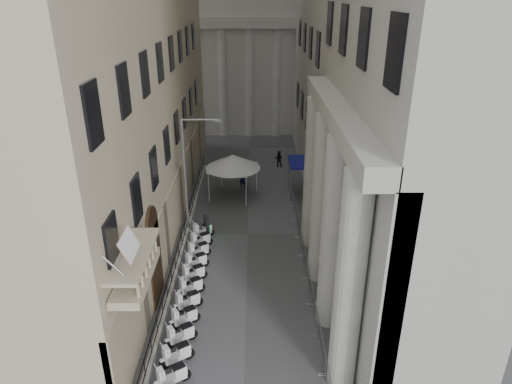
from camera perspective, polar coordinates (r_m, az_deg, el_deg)
iron_fence at (r=31.68m, az=-8.93°, el=-6.30°), size 0.30×28.00×1.40m
blue_awning at (r=38.62m, az=5.22°, el=-0.31°), size 1.60×3.00×3.00m
scooter_2 at (r=22.83m, az=-9.74°, el=-20.36°), size 1.48×1.21×1.50m
scooter_3 at (r=23.76m, az=-9.25°, el=-18.18°), size 1.48×1.21×1.50m
scooter_4 at (r=24.72m, az=-8.81°, el=-16.17°), size 1.48×1.21×1.50m
scooter_5 at (r=25.71m, az=-8.41°, el=-14.32°), size 1.48×1.21×1.50m
scooter_6 at (r=26.73m, az=-8.04°, el=-12.60°), size 1.48×1.21×1.50m
scooter_7 at (r=27.77m, az=-7.71°, el=-11.01°), size 1.48×1.21×1.50m
scooter_8 at (r=28.83m, az=-7.40°, el=-9.53°), size 1.48×1.21×1.50m
scooter_9 at (r=29.92m, az=-7.12°, el=-8.16°), size 1.48×1.21×1.50m
scooter_10 at (r=31.01m, az=-6.86°, el=-6.89°), size 1.48×1.21×1.50m
scooter_11 at (r=32.13m, az=-6.62°, el=-5.70°), size 1.48×1.21×1.50m
barrier_1 at (r=23.15m, az=8.14°, el=-19.47°), size 0.60×2.40×1.10m
barrier_2 at (r=25.00m, az=7.34°, el=-15.54°), size 0.60×2.40×1.10m
barrier_3 at (r=26.95m, az=6.67°, el=-12.16°), size 0.60×2.40×1.10m
barrier_4 at (r=28.99m, az=6.12°, el=-9.25°), size 0.60×2.40×1.10m
barrier_5 at (r=31.10m, az=5.64°, el=-6.73°), size 0.60×2.40×1.10m
barrier_6 at (r=33.26m, az=5.23°, el=-4.53°), size 0.60×2.40×1.10m
barrier_7 at (r=35.47m, az=4.87°, el=-2.60°), size 0.60×2.40×1.10m
barrier_8 at (r=37.71m, az=4.55°, el=-0.90°), size 0.60×2.40×1.10m
security_tent at (r=37.55m, az=-3.44°, el=4.05°), size 4.49×4.49×3.65m
street_lamp at (r=30.92m, az=-8.33°, el=3.06°), size 2.69×0.23×8.25m
info_kiosk at (r=31.77m, az=-6.17°, el=-4.37°), size 0.49×0.79×1.61m
pedestrian_a at (r=39.45m, az=-1.65°, el=1.71°), size 0.74×0.61×1.75m
pedestrian_b at (r=44.36m, az=2.84°, el=4.17°), size 0.84×0.69×1.61m
pedestrian_c at (r=42.35m, az=-1.89°, el=3.27°), size 0.97×0.79×1.71m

